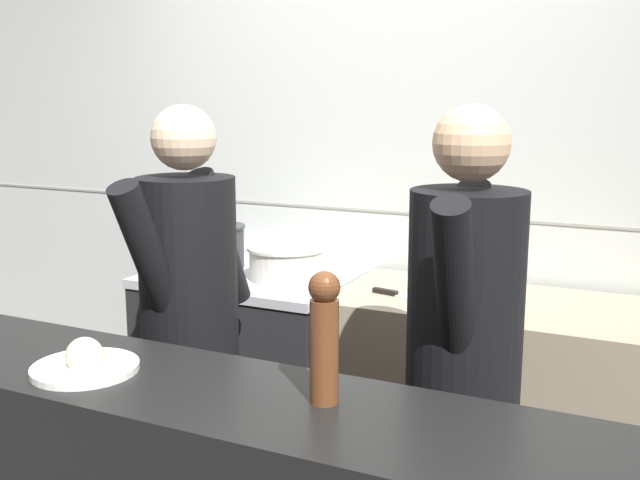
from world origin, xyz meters
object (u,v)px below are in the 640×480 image
(sauce_pot, at_px, (286,261))
(oven_range, at_px, (255,365))
(chefs_knife, at_px, (409,297))
(pepper_mill, at_px, (324,335))
(chef_head_cook, at_px, (190,318))
(plated_dish_main, at_px, (85,363))
(stock_pot, at_px, (218,245))
(chef_sous, at_px, (463,357))
(mixing_bowl_steel, at_px, (493,292))

(sauce_pot, bearing_deg, oven_range, 171.50)
(oven_range, xyz_separation_m, chefs_knife, (0.79, -0.11, 0.45))
(pepper_mill, xyz_separation_m, chef_head_cook, (-0.79, 0.58, -0.22))
(pepper_mill, bearing_deg, plated_dish_main, -171.96)
(stock_pot, distance_m, pepper_mill, 1.87)
(oven_range, bearing_deg, plated_dish_main, -75.58)
(sauce_pot, bearing_deg, plated_dish_main, -82.46)
(plated_dish_main, bearing_deg, chef_sous, 40.55)
(mixing_bowl_steel, distance_m, chefs_knife, 0.33)
(pepper_mill, relative_size, chef_sous, 0.19)
(sauce_pot, height_order, chefs_knife, sauce_pot)
(stock_pot, height_order, chef_sous, chef_sous)
(plated_dish_main, xyz_separation_m, chef_head_cook, (-0.15, 0.67, -0.08))
(sauce_pot, distance_m, chef_head_cook, 0.77)
(pepper_mill, bearing_deg, sauce_pot, 121.64)
(chefs_knife, bearing_deg, oven_range, 171.97)
(oven_range, height_order, pepper_mill, pepper_mill)
(chefs_knife, bearing_deg, chef_head_cook, -129.23)
(plated_dish_main, bearing_deg, sauce_pot, 97.54)
(stock_pot, xyz_separation_m, mixing_bowl_steel, (1.30, -0.04, -0.07))
(oven_range, bearing_deg, chef_head_cook, -74.36)
(stock_pot, bearing_deg, plated_dish_main, -68.74)
(pepper_mill, relative_size, chef_head_cook, 0.19)
(stock_pot, distance_m, plated_dish_main, 1.61)
(oven_range, distance_m, sauce_pot, 0.55)
(chefs_knife, height_order, chef_head_cook, chef_head_cook)
(mixing_bowl_steel, relative_size, plated_dish_main, 0.85)
(sauce_pot, bearing_deg, stock_pot, 171.70)
(mixing_bowl_steel, height_order, plated_dish_main, plated_dish_main)
(plated_dish_main, bearing_deg, pepper_mill, 8.04)
(oven_range, height_order, plated_dish_main, plated_dish_main)
(chefs_knife, xyz_separation_m, chef_head_cook, (-0.56, -0.69, 0.03))
(mixing_bowl_steel, bearing_deg, plated_dish_main, -116.31)
(stock_pot, height_order, pepper_mill, pepper_mill)
(chef_sous, bearing_deg, mixing_bowl_steel, 90.33)
(oven_range, xyz_separation_m, chef_sous, (1.19, -0.78, 0.48))
(plated_dish_main, height_order, pepper_mill, pepper_mill)
(sauce_pot, xyz_separation_m, chef_sous, (1.00, -0.75, -0.04))
(sauce_pot, xyz_separation_m, chef_head_cook, (0.04, -0.77, -0.04))
(mixing_bowl_steel, bearing_deg, chefs_knife, -162.25)
(sauce_pot, distance_m, chef_sous, 1.25)
(sauce_pot, relative_size, chef_head_cook, 0.21)
(stock_pot, relative_size, chef_head_cook, 0.16)
(chefs_knife, height_order, plated_dish_main, plated_dish_main)
(mixing_bowl_steel, relative_size, chef_head_cook, 0.14)
(chefs_knife, bearing_deg, mixing_bowl_steel, 17.75)
(sauce_pot, distance_m, pepper_mill, 1.59)
(sauce_pot, height_order, mixing_bowl_steel, sauce_pot)
(chefs_knife, height_order, pepper_mill, pepper_mill)
(sauce_pot, relative_size, mixing_bowl_steel, 1.46)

